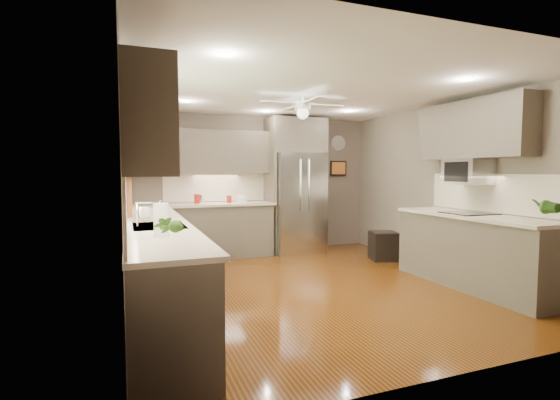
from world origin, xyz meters
TOP-DOWN VIEW (x-y plane):
  - floor at (0.00, 0.00)m, footprint 5.00×5.00m
  - ceiling at (0.00, 0.00)m, footprint 5.00×5.00m
  - wall_back at (0.00, 2.50)m, footprint 4.50×0.00m
  - wall_front at (0.00, -2.50)m, footprint 4.50×0.00m
  - wall_left at (-2.25, 0.00)m, footprint 0.00×5.00m
  - wall_right at (2.25, 0.00)m, footprint 0.00×5.00m
  - canister_a at (-1.11, 2.18)m, footprint 0.11×0.11m
  - canister_b at (-1.06, 2.23)m, footprint 0.12×0.12m
  - canister_d at (-0.56, 2.18)m, footprint 0.10×0.10m
  - soap_bottle at (-2.06, -0.07)m, footprint 0.12×0.12m
  - potted_plant_left at (-1.95, -1.68)m, footprint 0.18×0.16m
  - potted_plant_right at (1.90, -1.72)m, footprint 0.20×0.17m
  - bowl at (-0.32, 2.18)m, footprint 0.21×0.21m
  - left_run at (-1.95, 0.15)m, footprint 0.65×4.70m
  - back_run at (-0.72, 2.20)m, footprint 1.85×0.65m
  - uppers at (-0.74, 0.71)m, footprint 4.50×4.70m
  - window at (-2.22, -0.50)m, footprint 0.05×1.12m
  - sink at (-1.93, -0.50)m, footprint 0.50×0.70m
  - refrigerator at (0.70, 2.16)m, footprint 1.06×0.75m
  - right_run at (1.93, -0.80)m, footprint 0.70×2.20m
  - microwave at (2.03, -0.55)m, footprint 0.43×0.55m
  - ceiling_fan at (-0.00, 0.30)m, footprint 1.18×1.18m
  - recessed_lights at (-0.04, 0.40)m, footprint 2.84×3.14m
  - wall_clock at (1.75, 2.48)m, footprint 0.30×0.03m
  - framed_print at (1.75, 2.48)m, footprint 0.36×0.03m
  - stool at (1.80, 0.97)m, footprint 0.53×0.53m
  - paper_towel at (-1.96, -1.25)m, footprint 0.12×0.12m

SIDE VIEW (x-z plane):
  - floor at x=0.00m, z-range 0.00..0.00m
  - stool at x=1.80m, z-range -0.01..0.48m
  - left_run at x=-1.95m, z-range -0.24..1.21m
  - back_run at x=-0.72m, z-range -0.24..1.21m
  - right_run at x=1.93m, z-range -0.24..1.21m
  - sink at x=-1.93m, z-range 0.75..1.07m
  - bowl at x=-0.32m, z-range 0.94..0.99m
  - canister_d at x=-0.56m, z-range 0.94..1.06m
  - canister_b at x=-1.06m, z-range 0.94..1.08m
  - canister_a at x=-1.11m, z-range 0.94..1.10m
  - soap_bottle at x=-2.06m, z-range 0.94..1.15m
  - paper_towel at x=-1.96m, z-range 0.93..1.23m
  - potted_plant_left at x=-1.95m, z-range 0.94..1.24m
  - potted_plant_right at x=1.90m, z-range 0.94..1.28m
  - refrigerator at x=0.70m, z-range -0.04..2.41m
  - wall_back at x=0.00m, z-range -1.00..3.50m
  - wall_front at x=0.00m, z-range -1.00..3.50m
  - wall_left at x=-2.25m, z-range -1.25..3.75m
  - wall_right at x=2.25m, z-range -1.25..3.75m
  - microwave at x=2.03m, z-range 1.31..1.65m
  - framed_print at x=1.75m, z-range 1.40..1.70m
  - window at x=-2.22m, z-range 1.09..2.01m
  - uppers at x=-0.74m, z-range 1.39..2.35m
  - wall_clock at x=1.75m, z-range 1.90..2.20m
  - ceiling_fan at x=0.00m, z-range 2.17..2.49m
  - recessed_lights at x=-0.04m, z-range 2.49..2.50m
  - ceiling at x=0.00m, z-range 2.50..2.50m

